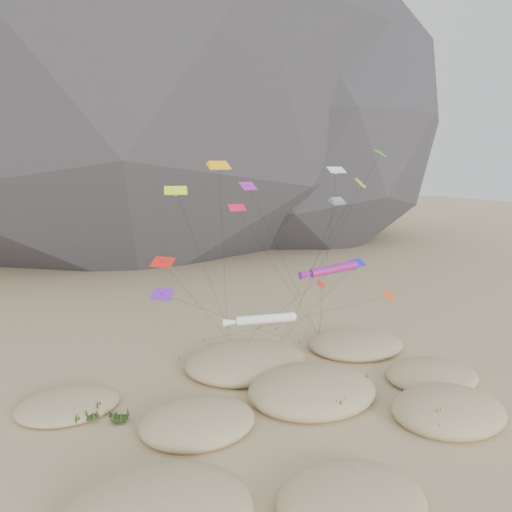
{
  "coord_description": "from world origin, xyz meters",
  "views": [
    {
      "loc": [
        -24.97,
        -37.3,
        24.99
      ],
      "look_at": [
        -2.72,
        12.0,
        14.73
      ],
      "focal_mm": 35.0,
      "sensor_mm": 36.0,
      "label": 1
    }
  ],
  "objects": [
    {
      "name": "ground",
      "position": [
        0.0,
        0.0,
        0.0
      ],
      "size": [
        500.0,
        500.0,
        0.0
      ],
      "primitive_type": "plane",
      "color": "#CCB789",
      "rests_on": "ground"
    },
    {
      "name": "orange_parafoil",
      "position": [
        -6.33,
        13.67,
        24.3
      ],
      "size": [
        6.23,
        11.15,
        25.08
      ],
      "color": "#FDB60D",
      "rests_on": "ground"
    },
    {
      "name": "delta_kites",
      "position": [
        1.37,
        10.98,
        17.44
      ],
      "size": [
        28.67,
        20.91,
        26.31
      ],
      "color": "#191AD4",
      "rests_on": "ground"
    },
    {
      "name": "multi_parafoil",
      "position": [
        6.41,
        10.17,
        20.36
      ],
      "size": [
        2.47,
        14.48,
        21.09
      ],
      "color": "red",
      "rests_on": "ground"
    },
    {
      "name": "white_tube_kite",
      "position": [
        -4.59,
        6.55,
        9.29
      ],
      "size": [
        7.22,
        15.43,
        10.03
      ],
      "color": "white",
      "rests_on": "ground"
    },
    {
      "name": "dune_grass",
      "position": [
        0.15,
        3.77,
        0.86
      ],
      "size": [
        42.04,
        26.41,
        1.51
      ],
      "color": "black",
      "rests_on": "ground"
    },
    {
      "name": "dunes",
      "position": [
        -1.99,
        4.63,
        0.7
      ],
      "size": [
        49.89,
        37.96,
        3.72
      ],
      "color": "#CCB789",
      "rests_on": "ground"
    },
    {
      "name": "kite_stakes",
      "position": [
        1.79,
        22.76,
        0.15
      ],
      "size": [
        21.02,
        7.39,
        0.3
      ],
      "color": "#3F2D1E",
      "rests_on": "ground"
    },
    {
      "name": "rainbow_tube_kite",
      "position": [
        4.77,
        8.44,
        13.24
      ],
      "size": [
        7.36,
        17.57,
        14.07
      ],
      "color": "#FF1A2F",
      "rests_on": "ground"
    }
  ]
}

